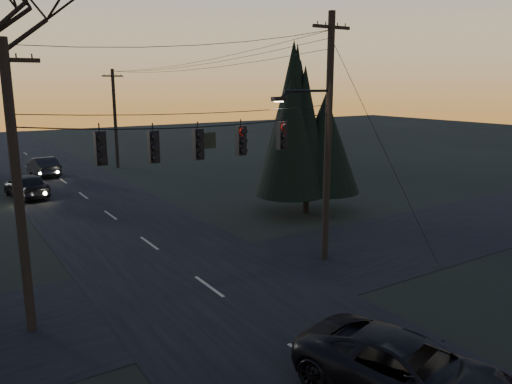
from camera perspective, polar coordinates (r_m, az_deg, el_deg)
main_road at (r=27.45m, az=-15.09°, el=-3.49°), size 8.00×120.00×0.02m
cross_road at (r=18.64m, az=-5.40°, el=-10.71°), size 60.00×7.00×0.02m
utility_pole_right at (r=21.53m, az=7.82°, el=-7.58°), size 5.00×0.30×10.00m
utility_pole_left at (r=17.03m, az=-24.20°, el=-14.15°), size 1.80×0.30×8.50m
utility_pole_far_r at (r=45.87m, az=-15.49°, el=2.72°), size 1.80×0.30×8.50m
span_signal_assembly at (r=17.17m, az=-6.47°, el=5.65°), size 11.50×0.44×1.50m
evergreen_right at (r=28.04m, az=5.91°, el=7.22°), size 4.53×4.53×8.47m
suv_near at (r=12.78m, az=16.93°, el=-19.03°), size 3.82×5.83×1.49m
sedan_oncoming_a at (r=35.61m, az=-24.77°, el=0.67°), size 2.50×4.88×1.59m
sedan_oncoming_b at (r=43.53m, az=-23.15°, el=2.69°), size 1.99×4.70×1.51m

